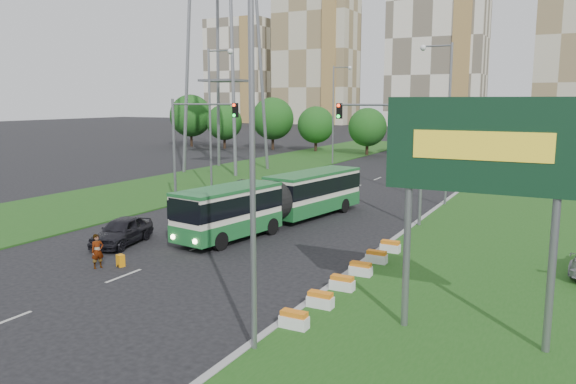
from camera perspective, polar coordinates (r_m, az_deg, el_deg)
The scene contains 19 objects.
ground at distance 29.64m, azimuth -3.99°, elevation -6.16°, with size 360.00×360.00×0.00m, color black.
grass_median at distance 33.34m, azimuth 23.37°, elevation -5.03°, with size 14.00×60.00×0.15m, color #1D4C15.
median_kerb at distance 34.44m, azimuth 11.76°, elevation -3.98°, with size 0.30×60.00×0.18m, color #949494.
left_verge at distance 59.85m, azimuth -6.24°, elevation 1.73°, with size 12.00×110.00×0.10m, color #1D4C15.
lane_markings at distance 48.49m, azimuth 5.33°, elevation -0.09°, with size 0.20×100.00×0.01m, color #A8A8A1, non-canonical shape.
flower_planters at distance 24.51m, azimuth 6.50°, elevation -8.43°, with size 1.10×11.50×0.60m, color silver, non-canonical shape.
billboard at distance 18.62m, azimuth 19.01°, elevation 3.47°, with size 6.00×0.37×8.00m.
traffic_mast_median at distance 35.91m, azimuth 10.96°, elevation 5.08°, with size 5.76×0.32×8.00m.
traffic_mast_left at distance 41.95m, azimuth -9.81°, elevation 5.70°, with size 5.76×0.32×8.00m.
street_lamps at distance 38.80m, azimuth -0.16°, elevation 6.52°, with size 36.00×60.00×12.00m, color gray, non-canonical shape.
tree_line at distance 79.57m, azimuth 23.99°, elevation 6.08°, with size 120.00×8.00×9.00m, color #154713, non-canonical shape.
apartment_tower_west at distance 192.48m, azimuth 2.88°, elevation 14.11°, with size 26.00×15.00×48.00m, color beige.
apartment_tower_cwest at distance 179.78m, azimuth 14.96°, elevation 14.80°, with size 28.00×15.00×52.00m, color silver.
midrise_west at distance 206.37m, azimuth -4.90°, elevation 12.10°, with size 22.00×14.00×36.00m, color silver.
articulated_bus at distance 35.53m, azimuth -1.09°, elevation -0.85°, with size 2.52×16.14×2.66m.
car_left_near at distance 32.34m, azimuth -16.52°, elevation -3.82°, with size 1.80×4.48×1.53m, color black.
car_left_far at distance 46.37m, azimuth -4.44°, elevation 0.33°, with size 1.43×4.10×1.35m, color black.
pedestrian at distance 28.20m, azimuth -18.79°, elevation -5.72°, with size 0.60×0.39×1.65m, color gray.
shopping_trolley at distance 28.25m, azimuth -16.65°, elevation -6.70°, with size 0.34×0.36×0.59m.
Camera 1 is at (14.95, -24.34, 7.90)m, focal length 35.00 mm.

